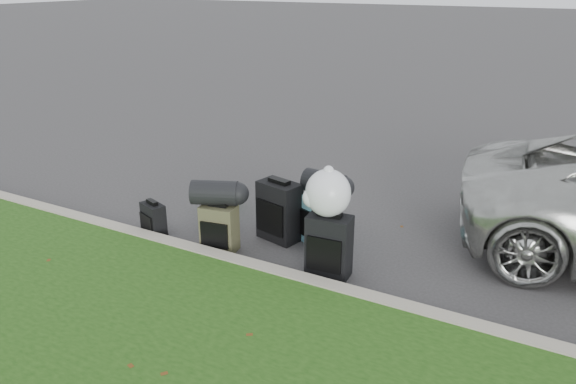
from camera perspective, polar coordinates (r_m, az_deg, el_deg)
The scene contains 12 objects.
ground at distance 7.21m, azimuth -0.07°, elevation -4.72°, with size 120.00×120.00×0.00m, color #383535.
curb at distance 6.42m, azimuth -4.42°, elevation -7.52°, with size 120.00×0.18×0.15m, color #9E937F.
suitcase_small_black at distance 7.41m, azimuth -13.49°, elevation -2.75°, with size 0.35×0.19×0.43m, color black.
suitcase_large_black_left at distance 7.06m, azimuth -0.89°, elevation -1.95°, with size 0.53×0.32×0.76m, color black.
suitcase_olive at distance 6.84m, azimuth -6.99°, elevation -3.68°, with size 0.42×0.26×0.58m, color #3A3823.
suitcase_teal at distance 6.98m, azimuth 3.09°, elevation -2.82°, with size 0.44×0.26×0.63m, color teal.
suitcase_large_black_right at distance 6.23m, azimuth 4.18°, elevation -5.50°, with size 0.48×0.29×0.72m, color black.
tote_green at distance 8.05m, azimuth -6.43°, elevation -0.72°, with size 0.29×0.23×0.33m, color #1C8026.
tote_navy at distance 7.51m, azimuth -6.73°, elevation -2.43°, with size 0.30×0.24×0.33m, color navy.
duffel_left at distance 6.73m, azimuth -7.46°, elevation -0.08°, with size 0.30×0.30×0.55m, color black.
duffel_right at distance 6.86m, azimuth 3.73°, elevation 0.91°, with size 0.29×0.29×0.52m, color black.
trash_bag at distance 6.03m, azimuth 4.09°, elevation -0.10°, with size 0.50×0.50×0.50m, color white.
Camera 1 is at (3.13, -5.68, 3.15)m, focal length 35.00 mm.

